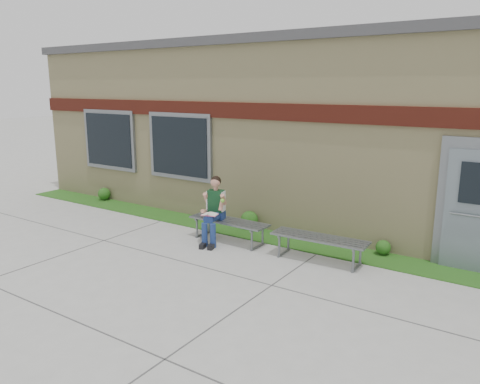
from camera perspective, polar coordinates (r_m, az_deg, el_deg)
The scene contains 9 objects.
ground at distance 7.79m, azimuth -4.50°, elevation -10.87°, with size 80.00×80.00×0.00m, color #9E9E99.
grass_strip at distance 9.82m, azimuth 4.96°, elevation -5.73°, with size 16.00×0.80×0.02m, color #174C14.
school_building at distance 12.44m, azimuth 12.79°, elevation 7.78°, with size 16.20×6.22×4.20m.
bench_left at distance 9.58m, azimuth -1.36°, elevation -4.04°, with size 1.75×0.53×0.45m.
bench_right at distance 8.64m, azimuth 9.63°, elevation -6.09°, with size 1.78×0.56×0.46m.
girl at distance 9.46m, azimuth -3.21°, elevation -2.04°, with size 0.57×0.85×1.35m.
shrub_west at distance 13.55m, azimuth -16.23°, elevation -0.22°, with size 0.34×0.34×0.34m, color #174C14.
shrub_mid at distance 10.42m, azimuth 1.14°, elevation -3.41°, with size 0.39×0.39×0.39m, color #174C14.
shrub_east at distance 9.25m, azimuth 17.06°, elevation -6.47°, with size 0.28×0.28×0.28m, color #174C14.
Camera 1 is at (4.45, -5.58, 3.12)m, focal length 35.00 mm.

